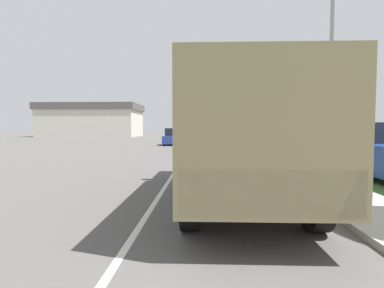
{
  "coord_description": "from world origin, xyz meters",
  "views": [
    {
      "loc": [
        1.11,
        1.6,
        1.74
      ],
      "look_at": [
        0.78,
        10.7,
        1.24
      ],
      "focal_mm": 28.0,
      "sensor_mm": 36.0,
      "label": 1
    }
  ],
  "objects": [
    {
      "name": "car_farthest_ahead",
      "position": [
        1.9,
        64.88,
        0.71
      ],
      "size": [
        1.93,
        4.56,
        1.59
      ],
      "color": "navy",
      "rests_on": "ground"
    },
    {
      "name": "tree_mid_right",
      "position": [
        8.73,
        21.45,
        5.19
      ],
      "size": [
        2.48,
        2.48,
        6.49
      ],
      "color": "brown",
      "rests_on": "grass_strip_right"
    },
    {
      "name": "car_third_ahead",
      "position": [
        1.76,
        47.21,
        0.75
      ],
      "size": [
        1.83,
        4.0,
        1.7
      ],
      "color": "#B7BABF",
      "rests_on": "ground"
    },
    {
      "name": "lane_centre_stripe",
      "position": [
        0.0,
        40.0,
        0.0
      ],
      "size": [
        0.12,
        120.0,
        0.0
      ],
      "color": "silver",
      "rests_on": "ground"
    },
    {
      "name": "military_truck",
      "position": [
        1.95,
        9.03,
        1.58
      ],
      "size": [
        2.41,
        7.82,
        2.76
      ],
      "color": "#474C38",
      "rests_on": "ground"
    },
    {
      "name": "grass_strip_right",
      "position": [
        8.9,
        40.0,
        0.01
      ],
      "size": [
        7.0,
        120.0,
        0.02
      ],
      "color": "#4C7538",
      "rests_on": "ground"
    },
    {
      "name": "sidewalk_right",
      "position": [
        4.5,
        40.0,
        0.06
      ],
      "size": [
        1.8,
        120.0,
        0.12
      ],
      "color": "#ADAAA3",
      "rests_on": "ground"
    },
    {
      "name": "ground_plane",
      "position": [
        0.0,
        40.0,
        0.0
      ],
      "size": [
        180.0,
        180.0,
        0.0
      ],
      "primitive_type": "plane",
      "color": "#565451"
    },
    {
      "name": "building_distant",
      "position": [
        -21.04,
        60.8,
        3.25
      ],
      "size": [
        18.96,
        11.05,
        6.41
      ],
      "color": "beige",
      "rests_on": "ground"
    },
    {
      "name": "lamp_post",
      "position": [
        4.55,
        10.3,
        4.53
      ],
      "size": [
        1.69,
        0.24,
        7.46
      ],
      "color": "gray",
      "rests_on": "sidewalk_right"
    },
    {
      "name": "car_fourth_ahead",
      "position": [
        -2.02,
        54.47,
        0.75
      ],
      "size": [
        1.78,
        4.31,
        1.69
      ],
      "color": "tan",
      "rests_on": "ground"
    },
    {
      "name": "car_nearest_ahead",
      "position": [
        1.62,
        22.5,
        0.75
      ],
      "size": [
        1.89,
        4.73,
        1.68
      ],
      "color": "maroon",
      "rests_on": "ground"
    },
    {
      "name": "car_second_ahead",
      "position": [
        -1.8,
        31.82,
        0.75
      ],
      "size": [
        1.94,
        4.39,
        1.69
      ],
      "color": "navy",
      "rests_on": "ground"
    }
  ]
}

